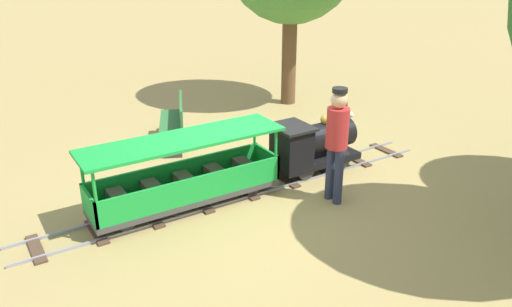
{
  "coord_description": "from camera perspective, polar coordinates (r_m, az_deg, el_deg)",
  "views": [
    {
      "loc": [
        5.62,
        -3.61,
        3.36
      ],
      "look_at": [
        0.0,
        -0.11,
        0.55
      ],
      "focal_mm": 35.36,
      "sensor_mm": 36.0,
      "label": 1
    }
  ],
  "objects": [
    {
      "name": "ground_plane",
      "position": [
        7.47,
        0.73,
        -3.71
      ],
      "size": [
        60.0,
        60.0,
        0.0
      ],
      "primitive_type": "plane",
      "color": "#A38C51"
    },
    {
      "name": "locomotive",
      "position": [
        7.76,
        6.44,
        1.14
      ],
      "size": [
        0.62,
        1.45,
        1.07
      ],
      "color": "black",
      "rests_on": "ground_plane"
    },
    {
      "name": "passenger_car",
      "position": [
        6.77,
        -7.93,
        -2.92
      ],
      "size": [
        0.72,
        2.7,
        0.97
      ],
      "color": "#3F3F3F",
      "rests_on": "ground_plane"
    },
    {
      "name": "park_bench",
      "position": [
        8.94,
        -9.21,
        3.48
      ],
      "size": [
        1.35,
        0.89,
        0.82
      ],
      "color": "#2D6B33",
      "rests_on": "ground_plane"
    },
    {
      "name": "track",
      "position": [
        7.32,
        -1.33,
        -4.17
      ],
      "size": [
        0.66,
        6.4,
        0.04
      ],
      "color": "gray",
      "rests_on": "ground_plane"
    },
    {
      "name": "conductor_person",
      "position": [
        6.77,
        9.13,
        1.9
      ],
      "size": [
        0.3,
        0.3,
        1.62
      ],
      "color": "#282D47",
      "rests_on": "ground_plane"
    }
  ]
}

